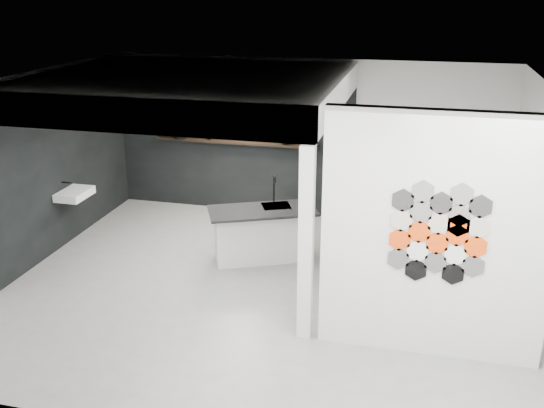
{
  "coord_description": "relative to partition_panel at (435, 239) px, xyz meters",
  "views": [
    {
      "loc": [
        1.96,
        -7.22,
        3.99
      ],
      "look_at": [
        0.1,
        0.3,
        1.15
      ],
      "focal_mm": 40.0,
      "sensor_mm": 36.0,
      "label": 1
    }
  ],
  "objects": [
    {
      "name": "partition_panel",
      "position": [
        0.0,
        0.0,
        0.0
      ],
      "size": [
        2.45,
        0.15,
        2.8
      ],
      "primitive_type": "cube",
      "color": "silver",
      "rests_on": "floor"
    },
    {
      "name": "display_shelf",
      "position": [
        -3.43,
        3.87,
        -0.1
      ],
      "size": [
        3.0,
        0.15,
        0.04
      ],
      "primitive_type": "cube",
      "color": "black",
      "rests_on": "bay_clad_back"
    },
    {
      "name": "corner_column",
      "position": [
        -1.41,
        0.0,
        -0.22
      ],
      "size": [
        0.16,
        0.16,
        2.35
      ],
      "primitive_type": "cube",
      "color": "silver",
      "rests_on": "floor"
    },
    {
      "name": "hex_tile_cluster",
      "position": [
        0.03,
        -0.09,
        0.1
      ],
      "size": [
        1.04,
        0.02,
        1.16
      ],
      "color": "black",
      "rests_on": "partition_panel"
    },
    {
      "name": "bulkhead",
      "position": [
        -3.52,
        2.0,
        1.15
      ],
      "size": [
        4.4,
        4.0,
        0.4
      ],
      "primitive_type": "cube",
      "color": "silver",
      "rests_on": "corner_column"
    },
    {
      "name": "bay_clad_left",
      "position": [
        -5.7,
        2.0,
        -0.22
      ],
      "size": [
        0.04,
        4.0,
        2.35
      ],
      "primitive_type": "cube",
      "color": "black",
      "rests_on": "floor"
    },
    {
      "name": "glass_bowl",
      "position": [
        -2.08,
        3.87,
        -0.03
      ],
      "size": [
        0.16,
        0.16,
        0.1
      ],
      "primitive_type": "cylinder",
      "rotation": [
        0.0,
        0.0,
        0.25
      ],
      "color": "gray",
      "rests_on": "display_shelf"
    },
    {
      "name": "bottle_dark",
      "position": [
        -3.92,
        3.87,
        0.0
      ],
      "size": [
        0.08,
        0.08,
        0.16
      ],
      "primitive_type": "cylinder",
      "rotation": [
        0.0,
        0.0,
        -0.4
      ],
      "color": "black",
      "rests_on": "display_shelf"
    },
    {
      "name": "floor",
      "position": [
        -2.23,
        1.0,
        -1.4
      ],
      "size": [
        7.0,
        6.0,
        0.01
      ],
      "primitive_type": "cube",
      "color": "slate"
    },
    {
      "name": "glass_vase",
      "position": [
        -2.08,
        3.87,
        -0.0
      ],
      "size": [
        0.13,
        0.13,
        0.16
      ],
      "primitive_type": "cylinder",
      "rotation": [
        0.0,
        0.0,
        -0.21
      ],
      "color": "gray",
      "rests_on": "display_shelf"
    },
    {
      "name": "wall_basin",
      "position": [
        -5.46,
        1.8,
        -0.55
      ],
      "size": [
        0.4,
        0.6,
        0.12
      ],
      "primitive_type": "cube",
      "color": "silver",
      "rests_on": "bay_clad_left"
    },
    {
      "name": "utensil_cup",
      "position": [
        -4.44,
        3.87,
        -0.03
      ],
      "size": [
        0.09,
        0.09,
        0.1
      ],
      "primitive_type": "cylinder",
      "rotation": [
        0.0,
        0.0,
        -0.11
      ],
      "color": "black",
      "rests_on": "display_shelf"
    },
    {
      "name": "stockpot",
      "position": [
        -4.49,
        3.87,
        0.02
      ],
      "size": [
        0.25,
        0.25,
        0.2
      ],
      "primitive_type": "cylinder",
      "rotation": [
        0.0,
        0.0,
        0.03
      ],
      "color": "black",
      "rests_on": "display_shelf"
    },
    {
      "name": "kitchen_island",
      "position": [
        -2.44,
        1.93,
        -0.97
      ],
      "size": [
        1.73,
        1.29,
        1.27
      ],
      "rotation": [
        0.0,
        0.0,
        0.43
      ],
      "color": "silver",
      "rests_on": "floor"
    },
    {
      "name": "fascia_beam",
      "position": [
        -3.52,
        0.08,
        1.15
      ],
      "size": [
        4.4,
        0.16,
        0.4
      ],
      "primitive_type": "cube",
      "color": "silver",
      "rests_on": "corner_column"
    },
    {
      "name": "bay_clad_back",
      "position": [
        -3.52,
        3.97,
        -0.22
      ],
      "size": [
        4.4,
        0.04,
        2.35
      ],
      "primitive_type": "cube",
      "color": "black",
      "rests_on": "floor"
    },
    {
      "name": "kettle",
      "position": [
        -2.52,
        3.87,
        0.01
      ],
      "size": [
        0.25,
        0.25,
        0.17
      ],
      "primitive_type": "ellipsoid",
      "rotation": [
        0.0,
        0.0,
        -0.27
      ],
      "color": "black",
      "rests_on": "display_shelf"
    }
  ]
}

